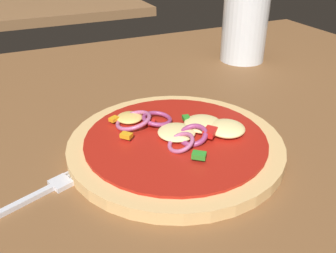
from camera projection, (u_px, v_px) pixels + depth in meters
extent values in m
cube|color=brown|center=(141.00, 155.00, 0.43)|extent=(1.14, 0.85, 0.03)
cylinder|color=tan|center=(176.00, 145.00, 0.41)|extent=(0.24, 0.24, 0.01)
cylinder|color=#A81C11|center=(176.00, 139.00, 0.40)|extent=(0.20, 0.20, 0.00)
ellipsoid|color=#F4DB8E|center=(227.00, 128.00, 0.41)|extent=(0.04, 0.04, 0.01)
ellipsoid|color=#F4DB8E|center=(177.00, 132.00, 0.41)|extent=(0.04, 0.04, 0.01)
ellipsoid|color=#E5BC60|center=(132.00, 117.00, 0.44)|extent=(0.03, 0.03, 0.01)
ellipsoid|color=#F4DB8E|center=(203.00, 124.00, 0.42)|extent=(0.04, 0.04, 0.01)
torus|color=#93386B|center=(157.00, 119.00, 0.43)|extent=(0.04, 0.04, 0.01)
torus|color=#93386B|center=(193.00, 135.00, 0.40)|extent=(0.04, 0.04, 0.02)
torus|color=#B25984|center=(136.00, 120.00, 0.43)|extent=(0.06, 0.06, 0.01)
torus|color=#B25984|center=(181.00, 142.00, 0.38)|extent=(0.03, 0.03, 0.02)
cube|color=red|center=(152.00, 122.00, 0.42)|extent=(0.01, 0.01, 0.00)
cube|color=orange|center=(126.00, 135.00, 0.40)|extent=(0.01, 0.01, 0.00)
cube|color=#2D8C28|center=(199.00, 155.00, 0.36)|extent=(0.02, 0.02, 0.01)
cube|color=red|center=(210.00, 132.00, 0.40)|extent=(0.02, 0.02, 0.01)
cube|color=orange|center=(114.00, 119.00, 0.43)|extent=(0.01, 0.01, 0.00)
cube|color=#2D8C28|center=(188.00, 120.00, 0.43)|extent=(0.01, 0.01, 0.00)
cube|color=silver|center=(61.00, 183.00, 0.36)|extent=(0.02, 0.02, 0.01)
cube|color=silver|center=(90.00, 174.00, 0.37)|extent=(0.04, 0.02, 0.00)
cube|color=silver|center=(87.00, 172.00, 0.37)|extent=(0.04, 0.02, 0.00)
cube|color=silver|center=(84.00, 169.00, 0.38)|extent=(0.04, 0.02, 0.00)
cube|color=silver|center=(81.00, 167.00, 0.38)|extent=(0.04, 0.02, 0.00)
cylinder|color=silver|center=(245.00, 27.00, 0.65)|extent=(0.08, 0.08, 0.12)
cylinder|color=#C67214|center=(243.00, 43.00, 0.67)|extent=(0.07, 0.07, 0.06)
cylinder|color=white|center=(245.00, 22.00, 0.65)|extent=(0.07, 0.07, 0.01)
cube|color=brown|center=(28.00, 2.00, 1.24)|extent=(0.67, 0.62, 0.03)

